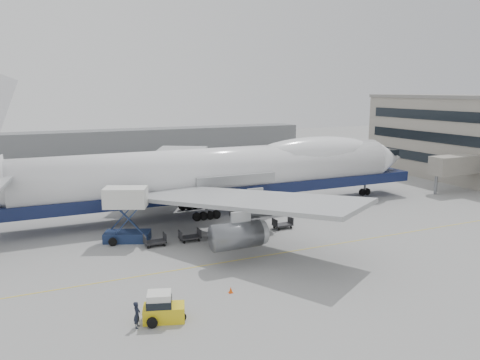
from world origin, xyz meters
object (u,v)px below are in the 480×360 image
catering_truck (126,211)px  ground_worker (137,315)px  baggage_tug (162,308)px  airliner (224,171)px

catering_truck → ground_worker: (-3.23, -19.67, -2.48)m
catering_truck → baggage_tug: bearing=-70.9°
airliner → ground_worker: 32.88m
ground_worker → airliner: bearing=-5.5°
airliner → ground_worker: size_ratio=34.84×
baggage_tug → ground_worker: bearing=-154.8°
catering_truck → ground_worker: bearing=-76.3°
catering_truck → baggage_tug: 19.63m
airliner → ground_worker: (-17.94, -27.15, -4.66)m
airliner → catering_truck: (-14.72, -7.48, -2.18)m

